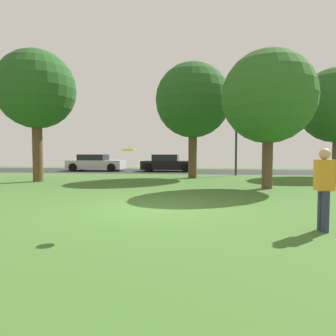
{
  "coord_description": "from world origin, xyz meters",
  "views": [
    {
      "loc": [
        1.37,
        -7.91,
        1.53
      ],
      "look_at": [
        0.0,
        3.15,
        0.94
      ],
      "focal_mm": 32.27,
      "sensor_mm": 36.0,
      "label": 1
    }
  ],
  "objects_px": {
    "oak_tree_center": "(36,90)",
    "oak_tree_right": "(268,97)",
    "street_lamp_post": "(236,141)",
    "person_catcher": "(324,186)",
    "parked_car_black": "(168,164)",
    "birch_tree_lone": "(193,101)",
    "frisbee_disc": "(129,150)",
    "parked_car_silver": "(95,163)"
  },
  "relations": [
    {
      "from": "parked_car_black",
      "to": "street_lamp_post",
      "type": "distance_m",
      "value": 6.35
    },
    {
      "from": "oak_tree_right",
      "to": "oak_tree_center",
      "type": "bearing_deg",
      "value": 171.53
    },
    {
      "from": "frisbee_disc",
      "to": "parked_car_black",
      "type": "bearing_deg",
      "value": 94.76
    },
    {
      "from": "oak_tree_right",
      "to": "person_catcher",
      "type": "xyz_separation_m",
      "value": [
        -0.31,
        -6.93,
        -2.92
      ]
    },
    {
      "from": "oak_tree_center",
      "to": "oak_tree_right",
      "type": "xyz_separation_m",
      "value": [
        11.19,
        -1.67,
        -0.9
      ]
    },
    {
      "from": "person_catcher",
      "to": "oak_tree_center",
      "type": "bearing_deg",
      "value": -44.5
    },
    {
      "from": "oak_tree_right",
      "to": "parked_car_black",
      "type": "bearing_deg",
      "value": 117.31
    },
    {
      "from": "oak_tree_right",
      "to": "parked_car_silver",
      "type": "relative_size",
      "value": 1.28
    },
    {
      "from": "oak_tree_center",
      "to": "parked_car_silver",
      "type": "height_order",
      "value": "oak_tree_center"
    },
    {
      "from": "oak_tree_right",
      "to": "parked_car_silver",
      "type": "height_order",
      "value": "oak_tree_right"
    },
    {
      "from": "parked_car_black",
      "to": "frisbee_disc",
      "type": "bearing_deg",
      "value": -85.24
    },
    {
      "from": "parked_car_silver",
      "to": "oak_tree_right",
      "type": "bearing_deg",
      "value": -42.94
    },
    {
      "from": "parked_car_black",
      "to": "parked_car_silver",
      "type": "bearing_deg",
      "value": -179.47
    },
    {
      "from": "birch_tree_lone",
      "to": "parked_car_black",
      "type": "bearing_deg",
      "value": 110.77
    },
    {
      "from": "oak_tree_center",
      "to": "frisbee_disc",
      "type": "relative_size",
      "value": 17.64
    },
    {
      "from": "person_catcher",
      "to": "parked_car_silver",
      "type": "relative_size",
      "value": 0.36
    },
    {
      "from": "birch_tree_lone",
      "to": "street_lamp_post",
      "type": "bearing_deg",
      "value": 39.35
    },
    {
      "from": "birch_tree_lone",
      "to": "parked_car_silver",
      "type": "xyz_separation_m",
      "value": [
        -8.15,
        5.8,
        -3.91
      ]
    },
    {
      "from": "parked_car_silver",
      "to": "street_lamp_post",
      "type": "bearing_deg",
      "value": -18.08
    },
    {
      "from": "parked_car_black",
      "to": "street_lamp_post",
      "type": "xyz_separation_m",
      "value": [
        4.96,
        -3.61,
        1.63
      ]
    },
    {
      "from": "street_lamp_post",
      "to": "person_catcher",
      "type": "bearing_deg",
      "value": -88.9
    },
    {
      "from": "birch_tree_lone",
      "to": "frisbee_disc",
      "type": "relative_size",
      "value": 17.67
    },
    {
      "from": "frisbee_disc",
      "to": "parked_car_black",
      "type": "relative_size",
      "value": 0.09
    },
    {
      "from": "birch_tree_lone",
      "to": "frisbee_disc",
      "type": "distance_m",
      "value": 12.58
    },
    {
      "from": "birch_tree_lone",
      "to": "parked_car_silver",
      "type": "distance_m",
      "value": 10.74
    },
    {
      "from": "oak_tree_center",
      "to": "frisbee_disc",
      "type": "xyz_separation_m",
      "value": [
        7.15,
        -9.0,
        -3.13
      ]
    },
    {
      "from": "birch_tree_lone",
      "to": "oak_tree_right",
      "type": "height_order",
      "value": "birch_tree_lone"
    },
    {
      "from": "parked_car_black",
      "to": "street_lamp_post",
      "type": "height_order",
      "value": "street_lamp_post"
    },
    {
      "from": "oak_tree_right",
      "to": "parked_car_black",
      "type": "distance_m",
      "value": 12.48
    },
    {
      "from": "birch_tree_lone",
      "to": "parked_car_black",
      "type": "xyz_separation_m",
      "value": [
        -2.22,
        5.85,
        -3.91
      ]
    },
    {
      "from": "parked_car_black",
      "to": "oak_tree_right",
      "type": "bearing_deg",
      "value": -62.69
    },
    {
      "from": "birch_tree_lone",
      "to": "street_lamp_post",
      "type": "height_order",
      "value": "birch_tree_lone"
    },
    {
      "from": "street_lamp_post",
      "to": "oak_tree_center",
      "type": "bearing_deg",
      "value": -152.8
    },
    {
      "from": "oak_tree_center",
      "to": "birch_tree_lone",
      "type": "relative_size",
      "value": 1.0
    },
    {
      "from": "person_catcher",
      "to": "frisbee_disc",
      "type": "bearing_deg",
      "value": 0.0
    },
    {
      "from": "birch_tree_lone",
      "to": "parked_car_silver",
      "type": "relative_size",
      "value": 1.5
    },
    {
      "from": "street_lamp_post",
      "to": "parked_car_silver",
      "type": "bearing_deg",
      "value": 161.92
    },
    {
      "from": "frisbee_disc",
      "to": "street_lamp_post",
      "type": "distance_m",
      "value": 14.87
    },
    {
      "from": "oak_tree_center",
      "to": "frisbee_disc",
      "type": "distance_m",
      "value": 11.91
    },
    {
      "from": "person_catcher",
      "to": "frisbee_disc",
      "type": "xyz_separation_m",
      "value": [
        -3.72,
        -0.4,
        0.69
      ]
    },
    {
      "from": "person_catcher",
      "to": "street_lamp_post",
      "type": "xyz_separation_m",
      "value": [
        -0.27,
        14.04,
        1.37
      ]
    },
    {
      "from": "oak_tree_right",
      "to": "parked_car_black",
      "type": "height_order",
      "value": "oak_tree_right"
    }
  ]
}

